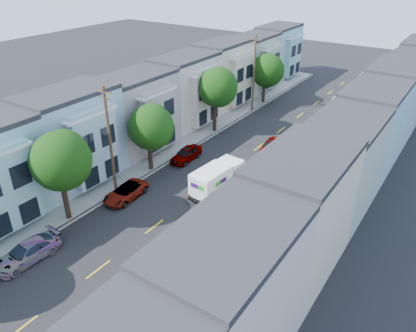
% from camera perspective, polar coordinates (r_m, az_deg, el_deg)
% --- Properties ---
extents(ground, '(160.00, 160.00, 0.00)m').
position_cam_1_polar(ground, '(33.41, -7.55, -8.47)').
color(ground, black).
rests_on(ground, ground).
extents(road_slab, '(12.00, 70.00, 0.02)m').
position_cam_1_polar(road_slab, '(43.91, 5.30, 1.26)').
color(road_slab, black).
rests_on(road_slab, ground).
extents(curb_left, '(0.30, 70.00, 0.15)m').
position_cam_1_polar(curb_left, '(46.74, -1.18, 3.21)').
color(curb_left, gray).
rests_on(curb_left, ground).
extents(curb_right, '(0.30, 70.00, 0.15)m').
position_cam_1_polar(curb_right, '(41.69, 12.56, -0.80)').
color(curb_right, gray).
rests_on(curb_right, ground).
extents(sidewalk_left, '(2.60, 70.00, 0.15)m').
position_cam_1_polar(sidewalk_left, '(47.44, -2.47, 3.58)').
color(sidewalk_left, gray).
rests_on(sidewalk_left, ground).
extents(sidewalk_right, '(2.60, 70.00, 0.15)m').
position_cam_1_polar(sidewalk_right, '(41.33, 14.21, -1.28)').
color(sidewalk_right, gray).
rests_on(sidewalk_right, ground).
extents(centerline, '(0.12, 70.00, 0.01)m').
position_cam_1_polar(centerline, '(43.91, 5.30, 1.25)').
color(centerline, gold).
rests_on(centerline, ground).
extents(townhouse_row_left, '(5.00, 70.00, 8.50)m').
position_cam_1_polar(townhouse_row_left, '(49.64, -6.01, 4.51)').
color(townhouse_row_left, '#AABDA8').
rests_on(townhouse_row_left, ground).
extents(townhouse_row_right, '(5.00, 70.00, 8.50)m').
position_cam_1_polar(townhouse_row_right, '(40.51, 19.18, -2.82)').
color(townhouse_row_right, '#AABDA8').
rests_on(townhouse_row_right, ground).
extents(tree_b, '(4.70, 4.70, 7.89)m').
position_cam_1_polar(tree_b, '(32.98, -20.07, 0.66)').
color(tree_b, black).
rests_on(tree_b, ground).
extents(tree_c, '(4.46, 4.46, 6.99)m').
position_cam_1_polar(tree_c, '(39.44, -8.12, 5.44)').
color(tree_c, black).
rests_on(tree_c, ground).
extents(tree_d, '(4.70, 4.70, 8.02)m').
position_cam_1_polar(tree_d, '(47.93, 1.27, 11.00)').
color(tree_d, black).
rests_on(tree_d, ground).
extents(tree_e, '(4.70, 4.70, 7.12)m').
position_cam_1_polar(tree_e, '(59.05, 8.28, 13.14)').
color(tree_e, black).
rests_on(tree_e, ground).
extents(tree_far_r, '(2.93, 2.93, 5.45)m').
position_cam_1_polar(tree_far_r, '(53.64, 20.28, 9.23)').
color(tree_far_r, black).
rests_on(tree_far_r, ground).
extents(utility_pole_near, '(1.60, 0.26, 10.00)m').
position_cam_1_polar(utility_pole_near, '(35.96, -13.60, 3.30)').
color(utility_pole_near, '#42301E').
rests_on(utility_pole_near, ground).
extents(utility_pole_far, '(1.60, 0.26, 10.00)m').
position_cam_1_polar(utility_pole_far, '(55.59, 6.47, 12.73)').
color(utility_pole_far, '#42301E').
rests_on(utility_pole_far, ground).
extents(fedex_truck, '(2.16, 5.62, 2.70)m').
position_cam_1_polar(fedex_truck, '(36.70, 1.26, -1.74)').
color(fedex_truck, white).
rests_on(fedex_truck, ground).
extents(lead_sedan, '(2.18, 4.59, 1.43)m').
position_cam_1_polar(lead_sedan, '(45.04, 8.81, 2.76)').
color(lead_sedan, black).
rests_on(lead_sedan, ground).
extents(parked_left_b, '(2.16, 4.74, 1.40)m').
position_cam_1_polar(parked_left_b, '(32.30, -24.05, -11.01)').
color(parked_left_b, '#081132').
rests_on(parked_left_b, ground).
extents(parked_left_c, '(2.33, 4.61, 1.25)m').
position_cam_1_polar(parked_left_c, '(37.03, -11.52, -3.65)').
color(parked_left_c, '#9A9A9D').
rests_on(parked_left_c, ground).
extents(parked_left_d, '(1.81, 4.44, 1.42)m').
position_cam_1_polar(parked_left_d, '(42.87, -3.09, 1.69)').
color(parked_left_d, '#541323').
rests_on(parked_left_d, ground).
extents(parked_right_a, '(1.60, 3.92, 1.28)m').
position_cam_1_polar(parked_right_a, '(25.59, -13.43, -21.37)').
color(parked_right_a, '#5D5D5D').
rests_on(parked_right_a, ground).
extents(parked_right_b, '(2.14, 4.92, 1.46)m').
position_cam_1_polar(parked_right_b, '(30.33, -0.84, -10.79)').
color(parked_right_b, white).
rests_on(parked_right_b, ground).
extents(parked_right_c, '(2.19, 4.75, 1.49)m').
position_cam_1_polar(parked_right_c, '(44.92, 13.18, 2.30)').
color(parked_right_c, black).
rests_on(parked_right_c, ground).
extents(parked_right_d, '(2.49, 4.65, 1.24)m').
position_cam_1_polar(parked_right_d, '(52.57, 16.76, 5.55)').
color(parked_right_d, black).
rests_on(parked_right_d, ground).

